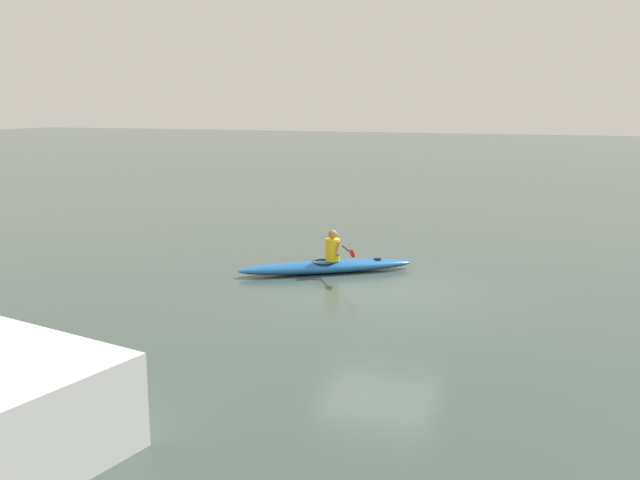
{
  "coord_description": "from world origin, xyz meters",
  "views": [
    {
      "loc": [
        -3.9,
        13.83,
        3.95
      ],
      "look_at": [
        1.03,
        0.92,
        1.22
      ],
      "focal_mm": 38.94,
      "sensor_mm": 36.0,
      "label": 1
    }
  ],
  "objects": [
    {
      "name": "kayak",
      "position": [
        1.65,
        -1.14,
        0.14
      ],
      "size": [
        3.83,
        2.87,
        0.28
      ],
      "color": "#1959A5",
      "rests_on": "ground"
    },
    {
      "name": "ground_plane",
      "position": [
        0.0,
        0.0,
        0.0
      ],
      "size": [
        160.0,
        160.0,
        0.0
      ],
      "primitive_type": "plane",
      "color": "#384742"
    },
    {
      "name": "kayaker",
      "position": [
        1.51,
        -1.24,
        0.6
      ],
      "size": [
        1.37,
        2.0,
        0.75
      ],
      "color": "yellow",
      "rests_on": "kayak"
    }
  ]
}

